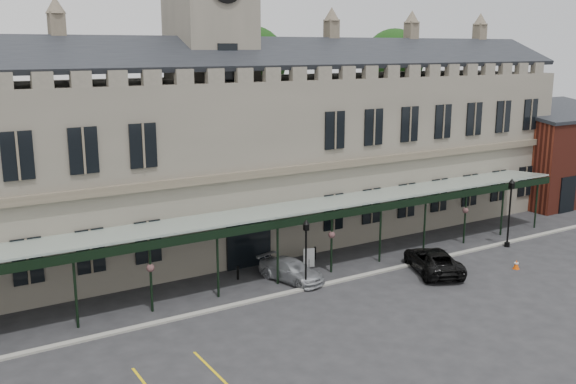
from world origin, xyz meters
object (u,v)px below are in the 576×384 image
lamp_post_right (510,207)px  car_van (433,260)px  clock_tower (211,63)px  traffic_cone (516,265)px  car_taxi (291,270)px  lamp_post_mid (306,249)px  sign_board (309,258)px  station_building (214,159)px

lamp_post_right → car_van: lamp_post_right is taller
clock_tower → car_van: bearing=-51.7°
traffic_cone → car_taxi: size_ratio=0.14×
lamp_post_right → car_van: size_ratio=0.91×
lamp_post_mid → lamp_post_right: 17.21m
traffic_cone → lamp_post_mid: bearing=163.8°
sign_board → car_taxi: 2.78m
clock_tower → sign_board: size_ratio=19.37×
lamp_post_right → traffic_cone: 5.63m
clock_tower → car_van: (9.61, -12.17, -12.34)m
lamp_post_mid → lamp_post_right: (17.20, -0.43, 0.40)m
car_van → car_taxi: bearing=1.7°
sign_board → car_van: 8.00m
car_van → lamp_post_right: bearing=-149.1°
lamp_post_mid → traffic_cone: 14.56m
station_building → traffic_cone: bearing=-44.8°
clock_tower → lamp_post_right: bearing=-31.5°
lamp_post_mid → lamp_post_right: lamp_post_right is taller
clock_tower → lamp_post_right: 23.46m
lamp_post_right → sign_board: (-14.73, 3.84, -2.38)m
car_van → clock_tower: bearing=-28.3°
sign_board → car_taxi: (-2.33, -1.52, 0.04)m
station_building → sign_board: size_ratio=46.86×
station_building → clock_tower: (0.00, 0.09, 6.64)m
car_taxi → car_van: size_ratio=0.83×
clock_tower → traffic_cone: clock_tower is taller
car_taxi → car_van: car_van is taller
traffic_cone → sign_board: size_ratio=0.48×
traffic_cone → sign_board: sign_board is taller
station_building → clock_tower: 6.64m
clock_tower → car_van: clock_tower is taller
station_building → lamp_post_right: (18.05, -10.97, -3.46)m
traffic_cone → car_van: car_van is taller
traffic_cone → car_taxi: car_taxi is taller
car_taxi → clock_tower: bearing=80.3°
lamp_post_mid → station_building: bearing=94.6°
lamp_post_right → car_van: bearing=-172.5°
sign_board → car_van: bearing=-20.1°
sign_board → traffic_cone: bearing=-15.1°
lamp_post_right → sign_board: size_ratio=3.96×
traffic_cone → car_van: (-5.04, 2.48, 0.47)m
car_van → lamp_post_mid: bearing=13.4°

